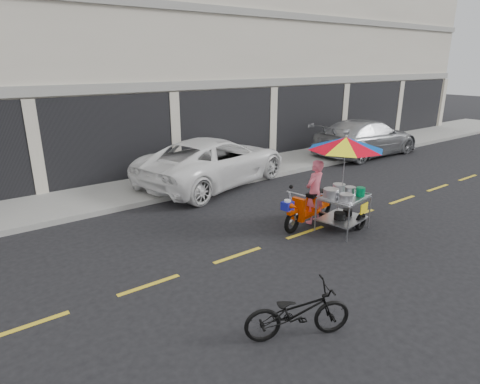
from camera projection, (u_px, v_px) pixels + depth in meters
ground at (305, 232)px, 9.56m from camera, size 90.00×90.00×0.00m
sidewalk at (191, 178)px, 13.75m from camera, size 45.00×3.00×0.15m
shophouse_block at (186, 53)px, 17.95m from camera, size 36.00×8.11×10.40m
centerline at (305, 232)px, 9.56m from camera, size 42.00×0.10×0.01m
white_pickup at (215, 161)px, 13.20m from camera, size 6.01×3.93×1.54m
silver_pickup at (366, 137)px, 17.25m from camera, size 5.34×2.19×1.55m
near_bicycle at (298, 312)px, 5.83m from camera, size 1.69×1.18×0.84m
food_vendor_rig at (334, 170)px, 9.49m from camera, size 2.53×2.05×2.30m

